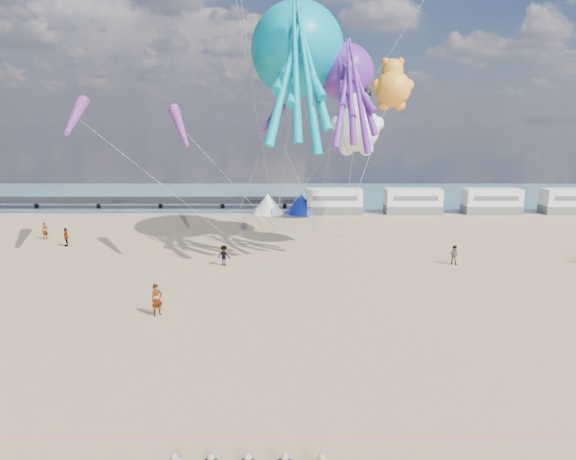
{
  "coord_description": "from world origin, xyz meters",
  "views": [
    {
      "loc": [
        0.56,
        -21.13,
        10.99
      ],
      "look_at": [
        0.5,
        6.0,
        5.2
      ],
      "focal_mm": 32.0,
      "sensor_mm": 36.0,
      "label": 1
    }
  ],
  "objects_px": {
    "standing_person": "(157,300)",
    "kite_panda": "(357,129)",
    "motorhome_2": "(492,201)",
    "windsock_right": "(180,126)",
    "sandbag_a": "(230,239)",
    "beachgoer_5": "(45,231)",
    "beachgoer_2": "(224,255)",
    "kite_teddy_orange": "(393,89)",
    "tent_blue": "(301,204)",
    "kite_octopus_teal": "(297,50)",
    "motorhome_3": "(571,201)",
    "beachgoer_1": "(454,255)",
    "sandbag_b": "(316,231)",
    "motorhome_1": "(413,201)",
    "windsock_mid": "(272,120)",
    "windsock_left": "(75,117)",
    "sandbag_c": "(342,237)",
    "motorhome_0": "(334,201)",
    "tent_white": "(268,204)",
    "kite_octopus_purple": "(345,72)",
    "beachgoer_3": "(66,237)",
    "sandbag_e": "(276,231)",
    "sandbag_d": "(320,229)"
  },
  "relations": [
    {
      "from": "tent_white",
      "to": "beachgoer_3",
      "type": "bearing_deg",
      "value": -136.27
    },
    {
      "from": "kite_teddy_orange",
      "to": "windsock_left",
      "type": "xyz_separation_m",
      "value": [
        -27.46,
        -10.55,
        -2.74
      ]
    },
    {
      "from": "motorhome_1",
      "to": "beachgoer_2",
      "type": "height_order",
      "value": "motorhome_1"
    },
    {
      "from": "sandbag_b",
      "to": "sandbag_a",
      "type": "bearing_deg",
      "value": -156.75
    },
    {
      "from": "motorhome_2",
      "to": "kite_octopus_teal",
      "type": "bearing_deg",
      "value": -146.48
    },
    {
      "from": "motorhome_1",
      "to": "windsock_left",
      "type": "relative_size",
      "value": 0.88
    },
    {
      "from": "kite_octopus_purple",
      "to": "standing_person",
      "type": "bearing_deg",
      "value": -144.92
    },
    {
      "from": "motorhome_2",
      "to": "sandbag_d",
      "type": "height_order",
      "value": "motorhome_2"
    },
    {
      "from": "beachgoer_5",
      "to": "sandbag_b",
      "type": "bearing_deg",
      "value": -38.81
    },
    {
      "from": "beachgoer_3",
      "to": "sandbag_a",
      "type": "relative_size",
      "value": 3.33
    },
    {
      "from": "sandbag_c",
      "to": "motorhome_0",
      "type": "bearing_deg",
      "value": 88.23
    },
    {
      "from": "sandbag_d",
      "to": "sandbag_e",
      "type": "height_order",
      "value": "same"
    },
    {
      "from": "kite_octopus_purple",
      "to": "motorhome_0",
      "type": "bearing_deg",
      "value": 68.29
    },
    {
      "from": "sandbag_a",
      "to": "kite_octopus_teal",
      "type": "distance_m",
      "value": 17.94
    },
    {
      "from": "kite_teddy_orange",
      "to": "windsock_right",
      "type": "relative_size",
      "value": 1.07
    },
    {
      "from": "tent_blue",
      "to": "beachgoer_2",
      "type": "relative_size",
      "value": 2.51
    },
    {
      "from": "motorhome_2",
      "to": "sandbag_b",
      "type": "height_order",
      "value": "motorhome_2"
    },
    {
      "from": "sandbag_b",
      "to": "kite_teddy_orange",
      "type": "relative_size",
      "value": 0.08
    },
    {
      "from": "tent_white",
      "to": "kite_octopus_purple",
      "type": "relative_size",
      "value": 0.36
    },
    {
      "from": "standing_person",
      "to": "beachgoer_5",
      "type": "xyz_separation_m",
      "value": [
        -15.48,
        19.39,
        -0.15
      ]
    },
    {
      "from": "kite_panda",
      "to": "windsock_right",
      "type": "bearing_deg",
      "value": -155.53
    },
    {
      "from": "sandbag_a",
      "to": "beachgoer_3",
      "type": "bearing_deg",
      "value": -169.8
    },
    {
      "from": "motorhome_1",
      "to": "windsock_right",
      "type": "relative_size",
      "value": 1.16
    },
    {
      "from": "tent_blue",
      "to": "sandbag_c",
      "type": "distance_m",
      "value": 13.85
    },
    {
      "from": "standing_person",
      "to": "beachgoer_1",
      "type": "xyz_separation_m",
      "value": [
        20.46,
        10.74,
        -0.16
      ]
    },
    {
      "from": "motorhome_2",
      "to": "windsock_right",
      "type": "distance_m",
      "value": 40.23
    },
    {
      "from": "motorhome_1",
      "to": "windsock_mid",
      "type": "distance_m",
      "value": 22.92
    },
    {
      "from": "motorhome_0",
      "to": "standing_person",
      "type": "relative_size",
      "value": 3.56
    },
    {
      "from": "motorhome_0",
      "to": "tent_white",
      "type": "xyz_separation_m",
      "value": [
        -8.0,
        0.0,
        -0.3
      ]
    },
    {
      "from": "sandbag_a",
      "to": "beachgoer_5",
      "type": "bearing_deg",
      "value": 179.27
    },
    {
      "from": "kite_octopus_teal",
      "to": "windsock_left",
      "type": "relative_size",
      "value": 1.93
    },
    {
      "from": "beachgoer_3",
      "to": "tent_white",
      "type": "bearing_deg",
      "value": 114.56
    },
    {
      "from": "motorhome_1",
      "to": "tent_blue",
      "type": "distance_m",
      "value": 13.5
    },
    {
      "from": "motorhome_0",
      "to": "sandbag_c",
      "type": "height_order",
      "value": "motorhome_0"
    },
    {
      "from": "motorhome_3",
      "to": "beachgoer_1",
      "type": "distance_m",
      "value": 30.81
    },
    {
      "from": "sandbag_a",
      "to": "windsock_right",
      "type": "distance_m",
      "value": 13.2
    },
    {
      "from": "motorhome_0",
      "to": "windsock_right",
      "type": "distance_m",
      "value": 27.16
    },
    {
      "from": "motorhome_2",
      "to": "beachgoer_5",
      "type": "distance_m",
      "value": 49.49
    },
    {
      "from": "beachgoer_2",
      "to": "windsock_left",
      "type": "height_order",
      "value": "windsock_left"
    },
    {
      "from": "motorhome_1",
      "to": "sandbag_e",
      "type": "distance_m",
      "value": 19.44
    },
    {
      "from": "motorhome_3",
      "to": "beachgoer_1",
      "type": "xyz_separation_m",
      "value": [
        -21.09,
        -22.45,
        -0.73
      ]
    },
    {
      "from": "beachgoer_2",
      "to": "kite_teddy_orange",
      "type": "distance_m",
      "value": 24.84
    },
    {
      "from": "tent_white",
      "to": "kite_teddy_orange",
      "type": "relative_size",
      "value": 0.66
    },
    {
      "from": "sandbag_a",
      "to": "tent_blue",
      "type": "bearing_deg",
      "value": 63.29
    },
    {
      "from": "beachgoer_3",
      "to": "windsock_right",
      "type": "xyz_separation_m",
      "value": [
        11.66,
        -5.03,
        9.75
      ]
    },
    {
      "from": "standing_person",
      "to": "kite_panda",
      "type": "relative_size",
      "value": 0.29
    },
    {
      "from": "sandbag_a",
      "to": "windsock_right",
      "type": "bearing_deg",
      "value": -109.1
    },
    {
      "from": "sandbag_e",
      "to": "kite_teddy_orange",
      "type": "height_order",
      "value": "kite_teddy_orange"
    },
    {
      "from": "motorhome_1",
      "to": "motorhome_2",
      "type": "distance_m",
      "value": 9.5
    },
    {
      "from": "kite_octopus_teal",
      "to": "kite_octopus_purple",
      "type": "height_order",
      "value": "kite_octopus_teal"
    }
  ]
}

